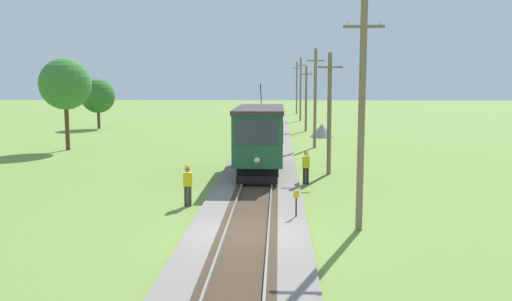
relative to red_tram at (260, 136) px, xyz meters
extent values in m
plane|color=olive|center=(0.00, -12.36, -2.19)|extent=(260.00, 260.00, 0.00)
cube|color=gray|center=(0.00, -12.36, -2.10)|extent=(4.20, 120.00, 0.18)
cube|color=#423323|center=(0.00, -12.36, -2.01)|extent=(2.04, 120.00, 0.01)
cube|color=gray|center=(-0.72, -12.36, -1.94)|extent=(0.07, 120.00, 0.14)
cube|color=gray|center=(0.72, -12.36, -1.94)|extent=(0.07, 120.00, 0.14)
cube|color=#235633|center=(0.00, 0.02, 0.11)|extent=(2.50, 8.00, 2.60)
cube|color=#383333|center=(0.00, 0.02, 1.52)|extent=(2.60, 8.32, 0.22)
cube|color=black|center=(0.00, 0.02, -1.47)|extent=(2.10, 7.04, 0.44)
cube|color=#2D3842|center=(0.00, -3.99, 0.57)|extent=(2.10, 0.03, 1.25)
cube|color=#2D3842|center=(1.26, 0.02, 0.47)|extent=(0.02, 6.72, 1.04)
sphere|color=#F4EAB2|center=(0.00, -4.04, -0.74)|extent=(0.28, 0.28, 0.28)
cylinder|color=black|center=(0.00, 1.62, 2.33)|extent=(0.05, 1.67, 1.19)
cube|color=black|center=(0.00, -4.18, -1.69)|extent=(2.00, 0.36, 0.32)
cylinder|color=black|center=(0.00, -2.22, -1.47)|extent=(1.54, 0.80, 0.80)
cylinder|color=black|center=(0.00, 2.26, -1.47)|extent=(1.54, 0.80, 0.80)
cube|color=slate|center=(0.00, 23.28, -0.42)|extent=(2.40, 5.20, 1.70)
cube|color=black|center=(0.00, 23.28, -1.49)|extent=(2.02, 4.78, 0.38)
cylinder|color=black|center=(0.00, 21.72, -1.49)|extent=(1.54, 0.76, 0.76)
cylinder|color=black|center=(0.00, 24.84, -1.49)|extent=(1.54, 0.76, 0.76)
cylinder|color=#7A664C|center=(3.90, -11.13, 1.84)|extent=(0.24, 0.30, 8.06)
cube|color=#7A664C|center=(3.90, -11.13, 4.90)|extent=(1.40, 0.10, 0.10)
cylinder|color=silver|center=(3.35, -11.13, 5.00)|extent=(0.08, 0.08, 0.10)
cylinder|color=silver|center=(4.45, -11.13, 5.00)|extent=(0.08, 0.08, 0.10)
cylinder|color=#7A664C|center=(3.90, 0.74, 1.23)|extent=(0.24, 0.57, 6.85)
cube|color=#7A664C|center=(3.90, 0.74, 3.83)|extent=(1.40, 0.10, 0.10)
cylinder|color=silver|center=(3.35, 0.74, 3.93)|extent=(0.08, 0.08, 0.10)
cylinder|color=silver|center=(4.45, 0.74, 3.93)|extent=(0.08, 0.08, 0.10)
cylinder|color=#7A664C|center=(3.90, 12.85, 1.68)|extent=(0.24, 0.28, 7.75)
cube|color=#7A664C|center=(3.90, 12.85, 4.63)|extent=(1.40, 0.10, 0.10)
cylinder|color=silver|center=(3.35, 12.85, 4.73)|extent=(0.08, 0.08, 0.10)
cylinder|color=silver|center=(4.45, 12.85, 4.73)|extent=(0.08, 0.08, 0.10)
cylinder|color=#7A664C|center=(3.90, 26.98, 1.19)|extent=(0.24, 0.51, 6.77)
cube|color=#7A664C|center=(3.90, 26.98, 3.76)|extent=(1.40, 0.10, 0.10)
cylinder|color=silver|center=(3.35, 26.98, 3.86)|extent=(0.08, 0.08, 0.10)
cylinder|color=silver|center=(4.45, 26.98, 3.86)|extent=(0.08, 0.08, 0.10)
cylinder|color=#7A664C|center=(3.90, 41.63, 1.94)|extent=(0.24, 0.33, 8.26)
cube|color=#7A664C|center=(3.90, 41.63, 5.08)|extent=(1.40, 0.10, 0.10)
cylinder|color=silver|center=(3.35, 41.63, 5.18)|extent=(0.08, 0.08, 0.10)
cylinder|color=silver|center=(4.45, 41.63, 5.18)|extent=(0.08, 0.08, 0.10)
cylinder|color=#7A664C|center=(3.90, 57.03, 1.93)|extent=(0.24, 0.51, 8.26)
cube|color=#7A664C|center=(3.90, 57.03, 5.07)|extent=(1.40, 0.10, 0.10)
cylinder|color=silver|center=(3.35, 57.03, 5.17)|extent=(0.08, 0.08, 0.10)
cylinder|color=silver|center=(4.45, 57.03, 5.17)|extent=(0.08, 0.08, 0.10)
cylinder|color=black|center=(1.71, -9.96, -1.74)|extent=(0.06, 0.06, 0.90)
cube|color=gold|center=(1.71, -9.96, -1.15)|extent=(0.21, 0.21, 0.28)
cone|color=gray|center=(5.10, 20.74, -1.57)|extent=(2.38, 2.38, 1.26)
cylinder|color=#38332D|center=(-2.86, -7.73, -1.76)|extent=(0.15, 0.15, 0.86)
cylinder|color=#38332D|center=(-2.70, -7.70, -1.76)|extent=(0.15, 0.15, 0.86)
cube|color=yellow|center=(-2.78, -7.72, -1.04)|extent=(0.42, 0.31, 0.58)
sphere|color=#936B51|center=(-2.78, -7.72, -0.61)|extent=(0.22, 0.22, 0.22)
sphere|color=yellow|center=(-2.78, -7.72, -0.51)|extent=(0.21, 0.21, 0.21)
cylinder|color=black|center=(2.52, -2.58, -1.76)|extent=(0.15, 0.15, 0.86)
cylinder|color=black|center=(2.36, -2.57, -1.76)|extent=(0.15, 0.15, 0.86)
cube|color=yellow|center=(2.44, -2.58, -1.04)|extent=(0.39, 0.25, 0.58)
sphere|color=tan|center=(2.44, -2.58, -0.61)|extent=(0.22, 0.22, 0.22)
sphere|color=yellow|center=(2.44, -2.58, -0.51)|extent=(0.21, 0.21, 0.21)
cylinder|color=#4C3823|center=(-18.87, 29.04, -1.09)|extent=(0.32, 0.32, 2.20)
sphere|color=#2D6B28|center=(-18.87, 29.04, 1.40)|extent=(3.72, 3.72, 3.72)
cylinder|color=#4C3823|center=(-15.07, 10.48, -0.41)|extent=(0.32, 0.32, 3.57)
sphere|color=#387A33|center=(-15.07, 10.48, 2.83)|extent=(3.87, 3.87, 3.87)
camera|label=1|loc=(1.03, -29.95, 3.08)|focal=37.98mm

